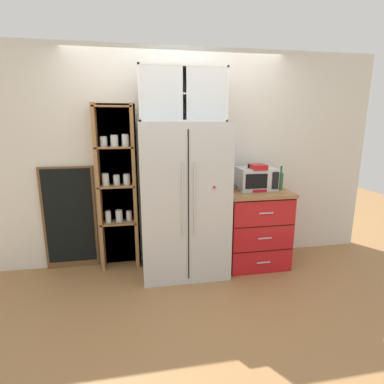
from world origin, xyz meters
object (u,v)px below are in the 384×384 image
at_px(coffee_maker, 256,177).
at_px(bottle_green, 281,179).
at_px(microwave, 256,179).
at_px(chalkboard_menu, 70,218).
at_px(refrigerator, 183,200).
at_px(mug_charcoal, 232,187).

bearing_deg(coffee_maker, bottle_green, -2.65).
height_order(microwave, chalkboard_menu, chalkboard_menu).
height_order(bottle_green, chalkboard_menu, chalkboard_menu).
bearing_deg(refrigerator, microwave, 5.36).
height_order(microwave, bottle_green, bottle_green).
bearing_deg(chalkboard_menu, microwave, -6.12).
xyz_separation_m(refrigerator, chalkboard_menu, (-1.30, 0.32, -0.24)).
bearing_deg(chalkboard_menu, bottle_green, -6.69).
bearing_deg(mug_charcoal, microwave, 9.67).
bearing_deg(coffee_maker, chalkboard_menu, 172.75).
bearing_deg(refrigerator, chalkboard_menu, 166.21).
xyz_separation_m(microwave, chalkboard_menu, (-2.19, 0.24, -0.44)).
bearing_deg(microwave, bottle_green, -10.97).
relative_size(coffee_maker, bottle_green, 1.11).
distance_m(bottle_green, chalkboard_menu, 2.54).
relative_size(microwave, chalkboard_menu, 0.36).
distance_m(microwave, coffee_maker, 0.05).
relative_size(coffee_maker, chalkboard_menu, 0.25).
relative_size(bottle_green, chalkboard_menu, 0.23).
bearing_deg(mug_charcoal, bottle_green, -0.17).
xyz_separation_m(mug_charcoal, bottle_green, (0.61, -0.00, 0.08)).
relative_size(refrigerator, mug_charcoal, 15.99).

